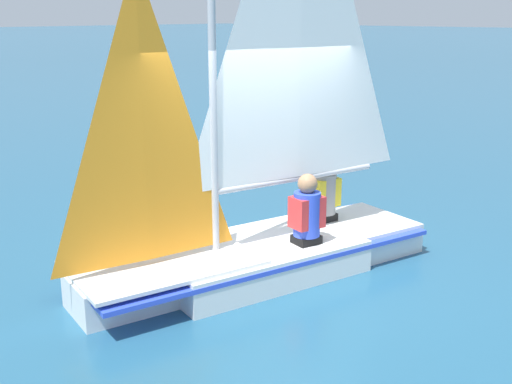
# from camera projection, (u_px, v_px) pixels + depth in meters

# --- Properties ---
(ground_plane) EXTENTS (260.00, 260.00, 0.00)m
(ground_plane) POSITION_uv_depth(u_px,v_px,m) (256.00, 273.00, 7.30)
(ground_plane) COLOR #235675
(sailboat_main) EXTENTS (2.31, 4.34, 5.12)m
(sailboat_main) POSITION_uv_depth(u_px,v_px,m) (258.00, 207.00, 7.10)
(sailboat_main) COLOR white
(sailboat_main) RESTS_ON ground_plane
(sailor_helm) EXTENTS (0.37, 0.39, 1.16)m
(sailor_helm) POSITION_uv_depth(u_px,v_px,m) (307.00, 221.00, 7.14)
(sailor_helm) COLOR black
(sailor_helm) RESTS_ON ground_plane
(sailor_crew) EXTENTS (0.37, 0.39, 1.16)m
(sailor_crew) POSITION_uv_depth(u_px,v_px,m) (324.00, 199.00, 7.93)
(sailor_crew) COLOR black
(sailor_crew) RESTS_ON ground_plane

